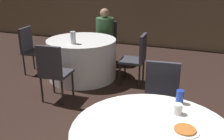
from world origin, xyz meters
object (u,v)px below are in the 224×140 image
Objects in this scene: chair_far_north at (107,38)px; chair_far_south at (53,69)px; chair_far_west at (31,46)px; bottle_far at (73,38)px; soda_can_blue at (180,97)px; pizza_plate_near at (185,130)px; chair_far_east at (138,55)px; chair_near_north at (161,95)px; table_far at (82,59)px; person_green_jacket at (104,36)px.

chair_far_south is at bearing 93.88° from chair_far_north.
chair_far_north is 1.00× the size of chair_far_west.
chair_far_north is 4.29× the size of bottle_far.
chair_far_north is 1.39m from bottle_far.
soda_can_blue is at bearing -38.13° from bottle_far.
pizza_plate_near is 0.44m from soda_can_blue.
chair_far_east is (0.96, 1.09, 0.00)m from chair_far_south.
chair_far_south reaches higher than soda_can_blue.
bottle_far is (1.05, -0.19, 0.30)m from chair_far_west.
chair_far_north is 1.37m from chair_far_east.
chair_far_north is (-1.63, 2.35, 0.00)m from chair_near_north.
bottle_far reaches higher than table_far.
soda_can_blue is at bearing 52.89° from chair_far_west.
person_green_jacket is at bearing 86.32° from table_far.
pizza_plate_near is (1.96, -3.28, 0.20)m from chair_far_north.
chair_far_north is at bearing -90.00° from person_green_jacket.
chair_near_north is 1.97m from bottle_far.
chair_near_north and chair_far_west have the same top height.
person_green_jacket is at bearing 122.25° from pizza_plate_near.
chair_far_east is at bearing 113.39° from pizza_plate_near.
table_far is at bearing 90.00° from chair_far_west.
chair_far_east is at bearing 3.21° from table_far.
person_green_jacket is (0.06, 0.88, 0.24)m from table_far.
chair_far_south is 1.00× the size of chair_far_east.
pizza_plate_near is 2.79m from bottle_far.
chair_far_east is 2.52m from pizza_plate_near.
chair_far_north is 1.00× the size of chair_far_south.
chair_near_north is 1.00× the size of chair_far_south.
pizza_plate_near is at bearing -35.91° from chair_far_south.
chair_far_west is at bearing -30.26° from chair_near_north.
table_far is 3.05m from pizza_plate_near.
chair_near_north is at bearing 128.39° from chair_far_north.
table_far is at bearing 93.47° from bottle_far.
chair_far_west reaches higher than pizza_plate_near.
chair_far_west is at bearing 46.81° from person_green_jacket.
chair_near_north is at bearing -37.83° from table_far.
person_green_jacket reaches higher than bottle_far.
table_far is 10.21× the size of soda_can_blue.
table_far is 1.41× the size of chair_far_north.
pizza_plate_near is (0.34, -0.93, 0.20)m from chair_near_north.
chair_far_west is at bearing 169.91° from bottle_far.
table_far is 0.92m from person_green_jacket.
chair_far_west is at bearing 136.65° from chair_far_south.
pizza_plate_near reaches higher than table_far.
chair_near_north is 1.52m from chair_far_east.
pizza_plate_near is 1.71× the size of soda_can_blue.
chair_near_north is 1.00× the size of chair_far_west.
pizza_plate_near is 1.01× the size of bottle_far.
chair_far_south is 1.00× the size of chair_far_west.
table_far is at bearing 90.00° from chair_far_north.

